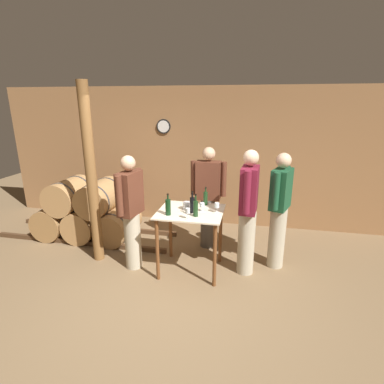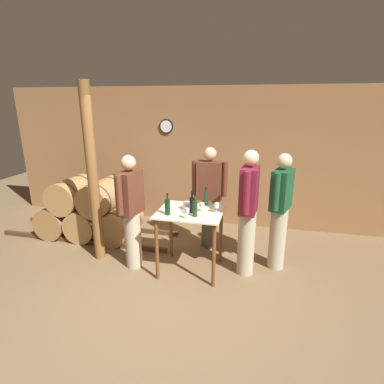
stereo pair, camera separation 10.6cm
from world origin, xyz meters
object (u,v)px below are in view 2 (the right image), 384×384
(wooden_post, at_px, (93,176))
(wine_bottle_right, at_px, (206,198))
(wine_glass_near_left, at_px, (187,211))
(wine_bottle_far_left, at_px, (168,207))
(ice_bucket, at_px, (187,206))
(wine_glass_near_right, at_px, (217,206))
(person_visitor_with_scarf, at_px, (280,210))
(wine_bottle_center, at_px, (195,208))
(person_visitor_bearded, at_px, (209,196))
(person_visitor_near_door, at_px, (131,210))
(wine_glass_near_center, at_px, (202,205))
(person_host, at_px, (248,211))
(wine_bottle_left, at_px, (192,204))

(wooden_post, xyz_separation_m, wine_bottle_right, (1.67, 0.27, -0.31))
(wooden_post, bearing_deg, wine_glass_near_left, -12.20)
(wine_bottle_far_left, distance_m, wine_glass_near_left, 0.31)
(wine_bottle_far_left, bearing_deg, ice_bucket, 52.56)
(wine_glass_near_right, xyz_separation_m, person_visitor_with_scarf, (0.87, 0.36, -0.11))
(wine_bottle_right, xyz_separation_m, person_visitor_with_scarf, (1.07, 0.08, -0.12))
(wine_bottle_far_left, relative_size, wine_bottle_right, 1.09)
(wooden_post, bearing_deg, wine_bottle_far_left, -11.04)
(wine_bottle_center, xyz_separation_m, person_visitor_bearded, (0.02, 1.00, -0.14))
(wine_bottle_center, bearing_deg, person_visitor_bearded, 89.06)
(person_visitor_with_scarf, bearing_deg, person_visitor_bearded, 158.50)
(wooden_post, relative_size, person_visitor_near_door, 1.58)
(wooden_post, bearing_deg, wine_glass_near_center, -0.34)
(ice_bucket, bearing_deg, wine_bottle_center, -53.41)
(ice_bucket, xyz_separation_m, person_visitor_with_scarf, (1.30, 0.33, -0.07))
(wine_glass_near_right, bearing_deg, person_visitor_near_door, -175.30)
(wine_glass_near_center, bearing_deg, person_host, 7.59)
(wine_bottle_left, bearing_deg, wine_bottle_right, 70.53)
(wine_glass_near_left, xyz_separation_m, person_visitor_near_door, (-0.89, 0.21, -0.14))
(wine_bottle_far_left, xyz_separation_m, wine_glass_near_right, (0.64, 0.23, -0.02))
(wine_bottle_far_left, bearing_deg, person_visitor_with_scarf, 21.46)
(wooden_post, distance_m, person_visitor_near_door, 0.79)
(wine_bottle_center, distance_m, wine_glass_near_center, 0.22)
(wine_glass_near_center, relative_size, person_host, 0.07)
(wine_bottle_center, bearing_deg, ice_bucket, 126.59)
(wine_glass_near_left, distance_m, person_visitor_bearded, 1.13)
(person_visitor_with_scarf, bearing_deg, person_host, -148.28)
(wine_bottle_left, height_order, wine_bottle_center, same)
(wine_bottle_far_left, xyz_separation_m, person_visitor_with_scarf, (1.50, 0.59, -0.13))
(wine_bottle_right, bearing_deg, person_visitor_with_scarf, 4.04)
(wine_bottle_right, relative_size, wine_glass_near_left, 1.86)
(wine_bottle_left, relative_size, person_visitor_with_scarf, 0.18)
(wine_bottle_right, xyz_separation_m, wine_glass_near_center, (-0.00, -0.28, -0.02))
(wooden_post, height_order, wine_bottle_far_left, wooden_post)
(wooden_post, xyz_separation_m, person_visitor_bearded, (1.63, 0.79, -0.44))
(person_visitor_near_door, bearing_deg, wine_bottle_far_left, -11.88)
(wooden_post, xyz_separation_m, person_visitor_with_scarf, (2.74, 0.35, -0.43))
(wine_bottle_right, height_order, wine_glass_near_right, wine_bottle_right)
(wine_bottle_center, xyz_separation_m, wine_bottle_right, (0.05, 0.49, -0.01))
(wine_bottle_right, xyz_separation_m, person_host, (0.63, -0.20, -0.08))
(wine_glass_near_right, height_order, person_visitor_near_door, person_visitor_near_door)
(wine_bottle_left, distance_m, person_visitor_bearded, 0.89)
(wine_bottle_far_left, bearing_deg, wine_glass_near_left, -16.99)
(wine_glass_near_left, distance_m, wine_glass_near_center, 0.35)
(wine_bottle_far_left, bearing_deg, wine_glass_near_center, 28.59)
(wine_glass_near_right, bearing_deg, wine_bottle_far_left, -160.39)
(wine_glass_near_left, height_order, wine_glass_near_right, wine_glass_near_left)
(person_visitor_bearded, bearing_deg, wine_bottle_center, -90.94)
(wine_bottle_far_left, height_order, wine_glass_near_left, wine_bottle_far_left)
(ice_bucket, relative_size, person_visitor_with_scarf, 0.06)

